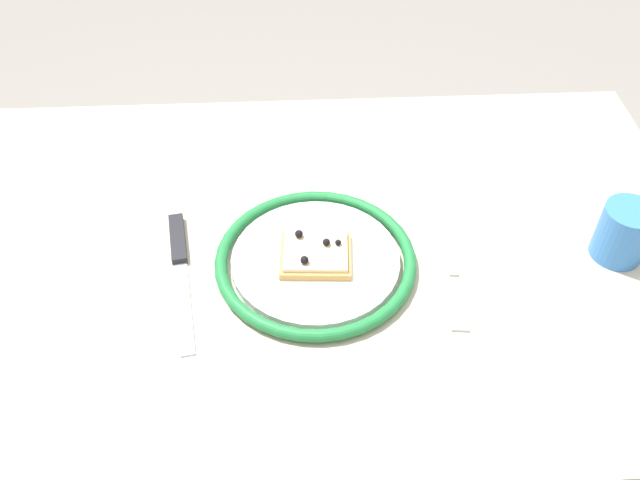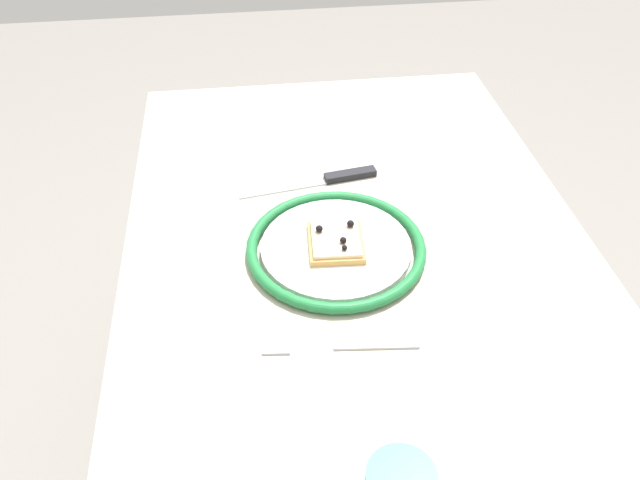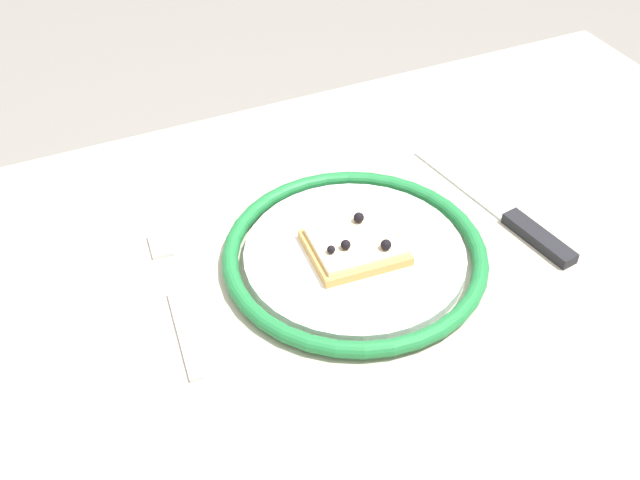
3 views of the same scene
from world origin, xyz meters
name	(u,v)px [view 2 (image 2 of 3)]	position (x,y,z in m)	size (l,w,h in m)	color
dining_table	(358,302)	(0.00, 0.00, 0.66)	(1.10, 0.71, 0.77)	#BCB29E
plate	(336,247)	(0.00, 0.04, 0.78)	(0.27, 0.27, 0.02)	white
pizza_slice_near	(336,242)	(0.00, 0.04, 0.79)	(0.10, 0.09, 0.03)	tan
knife	(332,178)	(0.18, 0.02, 0.78)	(0.06, 0.24, 0.01)	silver
fork	(339,346)	(-0.18, 0.06, 0.77)	(0.04, 0.20, 0.00)	#BABABA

